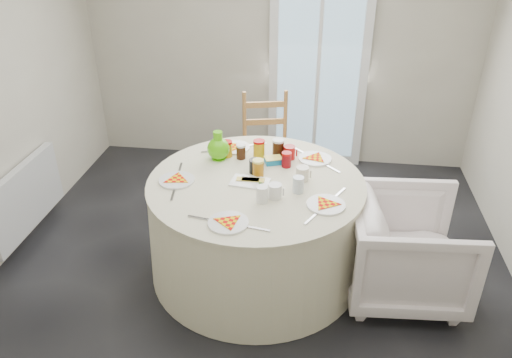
# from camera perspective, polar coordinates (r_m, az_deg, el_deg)

# --- Properties ---
(floor) EXTENTS (4.00, 4.00, 0.00)m
(floor) POSITION_cam_1_polar(r_m,az_deg,el_deg) (4.00, -0.36, -10.24)
(floor) COLOR black
(floor) RESTS_ON ground
(wall_back) EXTENTS (4.00, 0.02, 2.60)m
(wall_back) POSITION_cam_1_polar(r_m,az_deg,el_deg) (5.22, 2.79, 15.49)
(wall_back) COLOR #BCB5A3
(wall_back) RESTS_ON floor
(glass_door) EXTENTS (1.00, 0.08, 2.10)m
(glass_door) POSITION_cam_1_polar(r_m,az_deg,el_deg) (5.22, 7.15, 12.45)
(glass_door) COLOR silver
(glass_door) RESTS_ON floor
(radiator) EXTENTS (0.07, 1.00, 0.55)m
(radiator) POSITION_cam_1_polar(r_m,az_deg,el_deg) (4.57, -24.83, -1.93)
(radiator) COLOR silver
(radiator) RESTS_ON floor
(table) EXTENTS (1.62, 1.62, 0.82)m
(table) POSITION_cam_1_polar(r_m,az_deg,el_deg) (3.79, -0.00, -5.60)
(table) COLOR beige
(table) RESTS_ON floor
(wooden_chair) EXTENTS (0.54, 0.52, 1.02)m
(wooden_chair) POSITION_cam_1_polar(r_m,az_deg,el_deg) (4.70, 1.24, 3.07)
(wooden_chair) COLOR tan
(wooden_chair) RESTS_ON floor
(armchair) EXTENTS (0.82, 0.87, 0.84)m
(armchair) POSITION_cam_1_polar(r_m,az_deg,el_deg) (3.73, 16.87, -7.53)
(armchair) COLOR white
(armchair) RESTS_ON floor
(place_settings) EXTENTS (1.69, 1.69, 0.03)m
(place_settings) POSITION_cam_1_polar(r_m,az_deg,el_deg) (3.58, -0.00, -0.42)
(place_settings) COLOR white
(place_settings) RESTS_ON table
(jar_cluster) EXTENTS (0.60, 0.45, 0.16)m
(jar_cluster) POSITION_cam_1_polar(r_m,az_deg,el_deg) (3.83, -0.14, 2.54)
(jar_cluster) COLOR #966710
(jar_cluster) RESTS_ON table
(butter_tub) EXTENTS (0.15, 0.13, 0.05)m
(butter_tub) POSITION_cam_1_polar(r_m,az_deg,el_deg) (3.82, 1.97, 1.82)
(butter_tub) COLOR #1176AA
(butter_tub) RESTS_ON table
(green_pitcher) EXTENTS (0.22, 0.22, 0.22)m
(green_pitcher) POSITION_cam_1_polar(r_m,az_deg,el_deg) (3.86, -4.32, 3.48)
(green_pitcher) COLOR #4CBF0A
(green_pitcher) RESTS_ON table
(cheese_platter) EXTENTS (0.29, 0.21, 0.03)m
(cheese_platter) POSITION_cam_1_polar(r_m,az_deg,el_deg) (3.56, -0.68, -0.60)
(cheese_platter) COLOR white
(cheese_platter) RESTS_ON table
(mugs_glasses) EXTENTS (0.70, 0.70, 0.13)m
(mugs_glasses) POSITION_cam_1_polar(r_m,az_deg,el_deg) (3.55, 2.53, 0.04)
(mugs_glasses) COLOR #9C9A99
(mugs_glasses) RESTS_ON table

